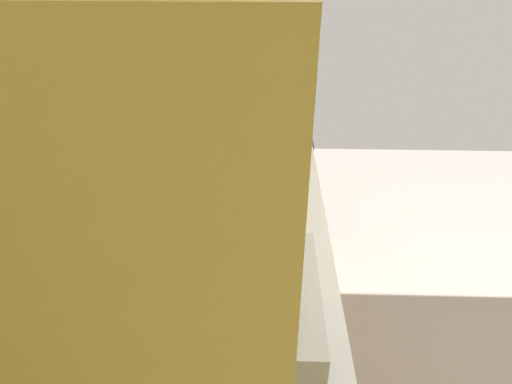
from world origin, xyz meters
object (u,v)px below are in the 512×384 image
microwave (257,323)px  kettle (277,230)px  oven_range (268,180)px  bowl (276,199)px

microwave → kettle: bearing=-6.8°
oven_range → microwave: (-1.98, 0.03, 0.60)m
bowl → kettle: (-0.33, 0.00, 0.04)m
microwave → bowl: bearing=-4.4°
bowl → kettle: size_ratio=0.81×
oven_range → bowl: bearing=-177.5°
oven_range → bowl: (-1.02, -0.05, 0.47)m
bowl → kettle: bearing=180.0°
microwave → kettle: microwave is taller
kettle → microwave: bearing=173.2°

